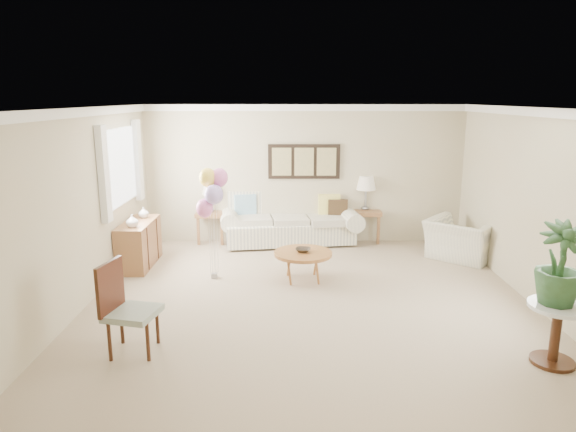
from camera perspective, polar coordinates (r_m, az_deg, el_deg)
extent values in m
plane|color=tan|center=(7.18, 2.40, -9.29)|extent=(6.00, 6.00, 0.00)
cube|color=#BCB59B|center=(9.74, 1.78, 4.63)|extent=(6.00, 0.04, 2.60)
cube|color=#BCB59B|center=(3.91, 4.34, -8.38)|extent=(6.00, 0.04, 2.60)
cube|color=#BCB59B|center=(7.31, -21.71, 0.85)|extent=(0.04, 6.00, 2.60)
cube|color=#BCB59B|center=(7.54, 25.93, 0.81)|extent=(0.04, 6.00, 2.60)
cube|color=white|center=(6.64, 2.62, 11.86)|extent=(6.00, 6.00, 0.02)
cube|color=white|center=(9.61, 1.84, 11.94)|extent=(6.00, 0.06, 0.12)
cube|color=white|center=(7.16, -22.33, 10.60)|extent=(0.06, 6.00, 0.12)
cube|color=white|center=(7.39, 26.69, 10.24)|extent=(0.06, 6.00, 0.12)
cube|color=white|center=(8.63, -18.17, 5.24)|extent=(0.04, 1.40, 1.20)
cube|color=white|center=(7.83, -19.79, 4.37)|extent=(0.10, 0.22, 1.40)
cube|color=white|center=(9.43, -16.35, 5.97)|extent=(0.10, 0.22, 1.40)
cube|color=black|center=(9.68, 1.79, 6.07)|extent=(1.35, 0.04, 0.65)
cube|color=#8C8C59|center=(9.65, -0.71, 6.05)|extent=(0.36, 0.02, 0.52)
cube|color=#8C8C59|center=(9.65, 1.80, 6.05)|extent=(0.36, 0.02, 0.52)
cube|color=#8C8C59|center=(9.68, 4.30, 6.03)|extent=(0.36, 0.02, 0.52)
cube|color=#F4EEC9|center=(9.80, 0.15, -1.66)|extent=(2.51, 1.32, 0.39)
cube|color=#F4EEC9|center=(10.05, 0.15, 1.27)|extent=(2.40, 0.59, 0.60)
cylinder|color=#F4EEC9|center=(9.80, -6.54, -0.23)|extent=(0.49, 1.02, 0.35)
cylinder|color=#F4EEC9|center=(9.80, 6.84, -0.23)|extent=(0.49, 1.02, 0.35)
cube|color=beige|center=(9.71, -3.90, -0.37)|extent=(0.76, 0.87, 0.13)
cube|color=beige|center=(9.68, 0.15, -0.37)|extent=(0.76, 0.87, 0.13)
cube|color=beige|center=(9.71, 4.20, -0.37)|extent=(0.76, 0.87, 0.13)
cube|color=#89BCD7|center=(9.85, -4.79, 1.24)|extent=(0.41, 0.13, 0.41)
cube|color=#F0E46C|center=(9.84, 4.59, 1.24)|extent=(0.41, 0.13, 0.41)
cube|color=#392817|center=(9.80, 5.57, 0.77)|extent=(0.37, 0.11, 0.37)
cube|color=#F4EEC9|center=(9.85, 0.15, -2.88)|extent=(2.17, 0.87, 0.04)
cube|color=olive|center=(9.89, -8.54, 0.28)|extent=(0.55, 0.50, 0.08)
cube|color=olive|center=(9.81, -9.93, -1.70)|extent=(0.05, 0.05, 0.52)
cube|color=olive|center=(9.74, -7.36, -1.71)|extent=(0.05, 0.05, 0.52)
cube|color=olive|center=(10.19, -9.55, -1.12)|extent=(0.05, 0.05, 0.52)
cube|color=olive|center=(10.13, -7.07, -1.13)|extent=(0.05, 0.05, 0.52)
cube|color=olive|center=(9.95, 8.58, 0.46)|extent=(0.57, 0.52, 0.08)
cube|color=olive|center=(9.79, 7.37, -1.58)|extent=(0.05, 0.05, 0.54)
cube|color=olive|center=(9.86, 10.01, -1.57)|extent=(0.05, 0.05, 0.54)
cube|color=olive|center=(10.19, 7.08, -0.99)|extent=(0.05, 0.05, 0.54)
cube|color=olive|center=(10.26, 9.62, -0.99)|extent=(0.05, 0.05, 0.54)
cylinder|color=gray|center=(9.88, -8.55, 0.67)|extent=(0.13, 0.13, 0.05)
cylinder|color=gray|center=(9.84, -8.58, 1.60)|extent=(0.04, 0.04, 0.27)
cone|color=silver|center=(9.80, -8.63, 3.01)|extent=(0.31, 0.31, 0.22)
cylinder|color=gray|center=(9.94, 8.59, 0.88)|extent=(0.15, 0.15, 0.07)
cylinder|color=gray|center=(9.90, 8.63, 1.98)|extent=(0.04, 0.04, 0.33)
cone|color=silver|center=(9.85, 8.69, 3.66)|extent=(0.37, 0.37, 0.26)
cylinder|color=brown|center=(7.78, 1.68, -4.18)|extent=(0.89, 0.89, 0.05)
cylinder|color=brown|center=(8.05, 3.12, -5.26)|extent=(0.04, 0.04, 0.40)
cylinder|color=brown|center=(8.04, 0.14, -5.26)|extent=(0.04, 0.04, 0.40)
cylinder|color=brown|center=(7.65, 0.14, -6.25)|extent=(0.04, 0.04, 0.40)
cylinder|color=brown|center=(7.66, 3.28, -6.24)|extent=(0.04, 0.04, 0.40)
imported|color=#2E261D|center=(7.77, 1.68, -3.80)|extent=(0.26, 0.26, 0.06)
imported|color=#F4EEC9|center=(9.29, 18.70, -2.50)|extent=(1.41, 1.40, 0.69)
cylinder|color=silver|center=(6.01, 27.90, -8.86)|extent=(0.61, 0.61, 0.04)
cylinder|color=#3C180E|center=(6.13, 27.57, -11.69)|extent=(0.10, 0.10, 0.61)
cylinder|color=#3C180E|center=(6.26, 27.26, -14.28)|extent=(0.45, 0.45, 0.01)
imported|color=#254520|center=(5.88, 27.99, -4.69)|extent=(0.51, 0.51, 0.86)
cube|color=gray|center=(5.88, -16.87, -10.28)|extent=(0.60, 0.60, 0.07)
cylinder|color=#3C180E|center=(5.87, -19.21, -13.13)|extent=(0.04, 0.04, 0.42)
cylinder|color=#3C180E|center=(5.75, -15.31, -13.40)|extent=(0.04, 0.04, 0.42)
cylinder|color=#3C180E|center=(6.21, -17.99, -11.53)|extent=(0.04, 0.04, 0.42)
cylinder|color=#3C180E|center=(6.10, -14.31, -11.74)|extent=(0.04, 0.04, 0.42)
cube|color=#3C180E|center=(5.84, -19.16, -7.43)|extent=(0.15, 0.48, 0.55)
cube|color=olive|center=(8.82, -16.22, -2.98)|extent=(0.45, 1.20, 0.74)
cube|color=#3C180E|center=(8.54, -16.74, -3.53)|extent=(0.46, 0.02, 0.70)
cube|color=#3C180E|center=(9.10, -15.67, -2.46)|extent=(0.46, 0.02, 0.70)
imported|color=silver|center=(8.39, -16.93, -0.53)|extent=(0.24, 0.24, 0.20)
imported|color=#B8B8B7|center=(8.99, -15.75, 0.37)|extent=(0.17, 0.17, 0.18)
cube|color=gray|center=(8.07, -8.17, -6.57)|extent=(0.09, 0.09, 0.07)
ellipsoid|color=pink|center=(7.71, -9.25, 0.87)|extent=(0.25, 0.25, 0.29)
cylinder|color=silver|center=(7.89, -8.69, -3.31)|extent=(0.01, 0.01, 0.91)
ellipsoid|color=#B196EA|center=(7.69, -8.13, 2.39)|extent=(0.25, 0.25, 0.29)
cylinder|color=silver|center=(7.87, -8.13, -2.58)|extent=(0.01, 0.01, 1.11)
ellipsoid|color=yellow|center=(7.76, -8.93, 4.25)|extent=(0.25, 0.25, 0.29)
cylinder|color=silver|center=(7.89, -8.53, -1.65)|extent=(0.01, 0.01, 1.35)
ellipsoid|color=pink|center=(7.78, -7.61, 4.26)|extent=(0.25, 0.25, 0.29)
cylinder|color=silver|center=(7.90, -7.88, -1.64)|extent=(0.01, 0.01, 1.34)
ellipsoid|color=#B196EA|center=(7.62, -8.35, 2.37)|extent=(0.25, 0.25, 0.29)
cylinder|color=silver|center=(7.83, -8.24, -2.61)|extent=(0.01, 0.01, 1.12)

